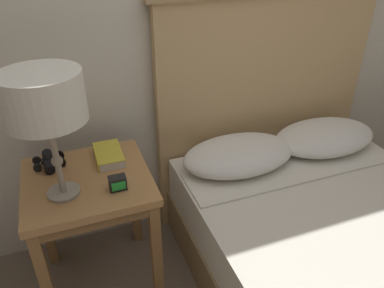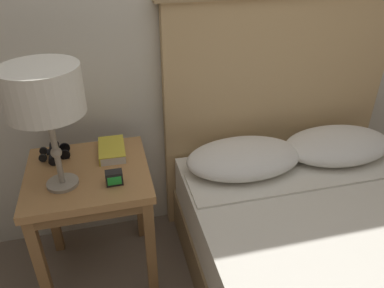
{
  "view_description": "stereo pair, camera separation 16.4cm",
  "coord_description": "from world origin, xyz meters",
  "px_view_note": "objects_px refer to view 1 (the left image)",
  "views": [
    {
      "loc": [
        -0.61,
        -0.74,
        1.57
      ],
      "look_at": [
        -0.11,
        0.59,
        0.73
      ],
      "focal_mm": 35.0,
      "sensor_mm": 36.0,
      "label": 1
    },
    {
      "loc": [
        -0.45,
        -0.79,
        1.57
      ],
      "look_at": [
        -0.11,
        0.59,
        0.73
      ],
      "focal_mm": 35.0,
      "sensor_mm": 36.0,
      "label": 2
    }
  ],
  "objects_px": {
    "nightstand": "(90,195)",
    "book_on_nightstand": "(108,155)",
    "binoculars_pair": "(49,161)",
    "bed": "(342,252)",
    "table_lamp": "(44,100)",
    "alarm_clock": "(118,183)"
  },
  "relations": [
    {
      "from": "alarm_clock",
      "to": "nightstand",
      "type": "bearing_deg",
      "value": 132.01
    },
    {
      "from": "binoculars_pair",
      "to": "alarm_clock",
      "type": "height_order",
      "value": "alarm_clock"
    },
    {
      "from": "book_on_nightstand",
      "to": "alarm_clock",
      "type": "height_order",
      "value": "alarm_clock"
    },
    {
      "from": "nightstand",
      "to": "book_on_nightstand",
      "type": "relative_size",
      "value": 3.06
    },
    {
      "from": "bed",
      "to": "binoculars_pair",
      "type": "relative_size",
      "value": 11.47
    },
    {
      "from": "bed",
      "to": "binoculars_pair",
      "type": "xyz_separation_m",
      "value": [
        -1.17,
        0.64,
        0.37
      ]
    },
    {
      "from": "nightstand",
      "to": "bed",
      "type": "bearing_deg",
      "value": -25.2
    },
    {
      "from": "table_lamp",
      "to": "book_on_nightstand",
      "type": "height_order",
      "value": "table_lamp"
    },
    {
      "from": "book_on_nightstand",
      "to": "alarm_clock",
      "type": "relative_size",
      "value": 2.96
    },
    {
      "from": "book_on_nightstand",
      "to": "bed",
      "type": "bearing_deg",
      "value": -33.35
    },
    {
      "from": "bed",
      "to": "alarm_clock",
      "type": "height_order",
      "value": "bed"
    },
    {
      "from": "binoculars_pair",
      "to": "alarm_clock",
      "type": "relative_size",
      "value": 2.3
    },
    {
      "from": "nightstand",
      "to": "table_lamp",
      "type": "height_order",
      "value": "table_lamp"
    },
    {
      "from": "bed",
      "to": "table_lamp",
      "type": "xyz_separation_m",
      "value": [
        -1.13,
        0.41,
        0.75
      ]
    },
    {
      "from": "nightstand",
      "to": "binoculars_pair",
      "type": "height_order",
      "value": "binoculars_pair"
    },
    {
      "from": "nightstand",
      "to": "book_on_nightstand",
      "type": "xyz_separation_m",
      "value": [
        0.11,
        0.12,
        0.11
      ]
    },
    {
      "from": "nightstand",
      "to": "alarm_clock",
      "type": "relative_size",
      "value": 9.05
    },
    {
      "from": "nightstand",
      "to": "binoculars_pair",
      "type": "xyz_separation_m",
      "value": [
        -0.14,
        0.15,
        0.12
      ]
    },
    {
      "from": "table_lamp",
      "to": "binoculars_pair",
      "type": "xyz_separation_m",
      "value": [
        -0.05,
        0.23,
        -0.39
      ]
    },
    {
      "from": "book_on_nightstand",
      "to": "nightstand",
      "type": "bearing_deg",
      "value": -134.17
    },
    {
      "from": "nightstand",
      "to": "book_on_nightstand",
      "type": "distance_m",
      "value": 0.2
    },
    {
      "from": "table_lamp",
      "to": "alarm_clock",
      "type": "relative_size",
      "value": 7.29
    }
  ]
}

